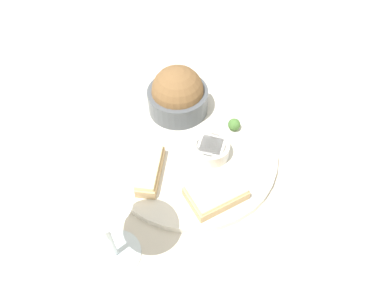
{
  "coord_description": "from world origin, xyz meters",
  "views": [
    {
      "loc": [
        0.31,
        0.25,
        0.53
      ],
      "look_at": [
        0.0,
        0.0,
        0.03
      ],
      "focal_mm": 35.0,
      "sensor_mm": 36.0,
      "label": 1
    }
  ],
  "objects_px": {
    "salad_bowl": "(178,95)",
    "wine_glass": "(101,217)",
    "cheese_toast_far": "(216,192)",
    "sauce_ramekin": "(211,149)",
    "cheese_toast_near": "(140,169)",
    "fork": "(231,60)"
  },
  "relations": [
    {
      "from": "salad_bowl",
      "to": "wine_glass",
      "type": "xyz_separation_m",
      "value": [
        0.28,
        0.11,
        0.07
      ]
    },
    {
      "from": "salad_bowl",
      "to": "wine_glass",
      "type": "relative_size",
      "value": 0.71
    },
    {
      "from": "cheese_toast_far",
      "to": "wine_glass",
      "type": "relative_size",
      "value": 0.67
    },
    {
      "from": "sauce_ramekin",
      "to": "cheese_toast_far",
      "type": "xyz_separation_m",
      "value": [
        0.06,
        0.06,
        -0.0
      ]
    },
    {
      "from": "sauce_ramekin",
      "to": "salad_bowl",
      "type": "bearing_deg",
      "value": -113.27
    },
    {
      "from": "cheese_toast_far",
      "to": "sauce_ramekin",
      "type": "bearing_deg",
      "value": -137.86
    },
    {
      "from": "salad_bowl",
      "to": "wine_glass",
      "type": "bearing_deg",
      "value": 22.02
    },
    {
      "from": "fork",
      "to": "cheese_toast_near",
      "type": "bearing_deg",
      "value": 9.61
    },
    {
      "from": "cheese_toast_far",
      "to": "wine_glass",
      "type": "distance_m",
      "value": 0.2
    },
    {
      "from": "cheese_toast_near",
      "to": "fork",
      "type": "height_order",
      "value": "cheese_toast_near"
    },
    {
      "from": "wine_glass",
      "to": "cheese_toast_near",
      "type": "bearing_deg",
      "value": -152.15
    },
    {
      "from": "cheese_toast_near",
      "to": "cheese_toast_far",
      "type": "relative_size",
      "value": 1.1
    },
    {
      "from": "fork",
      "to": "salad_bowl",
      "type": "bearing_deg",
      "value": 3.38
    },
    {
      "from": "salad_bowl",
      "to": "fork",
      "type": "height_order",
      "value": "salad_bowl"
    },
    {
      "from": "fork",
      "to": "wine_glass",
      "type": "bearing_deg",
      "value": 14.68
    },
    {
      "from": "sauce_ramekin",
      "to": "cheese_toast_far",
      "type": "relative_size",
      "value": 0.59
    },
    {
      "from": "sauce_ramekin",
      "to": "wine_glass",
      "type": "distance_m",
      "value": 0.24
    },
    {
      "from": "salad_bowl",
      "to": "cheese_toast_near",
      "type": "bearing_deg",
      "value": 17.08
    },
    {
      "from": "sauce_ramekin",
      "to": "fork",
      "type": "height_order",
      "value": "sauce_ramekin"
    },
    {
      "from": "cheese_toast_near",
      "to": "cheese_toast_far",
      "type": "xyz_separation_m",
      "value": [
        -0.04,
        0.13,
        -0.0
      ]
    },
    {
      "from": "cheese_toast_near",
      "to": "fork",
      "type": "relative_size",
      "value": 0.71
    },
    {
      "from": "cheese_toast_near",
      "to": "wine_glass",
      "type": "relative_size",
      "value": 0.73
    }
  ]
}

